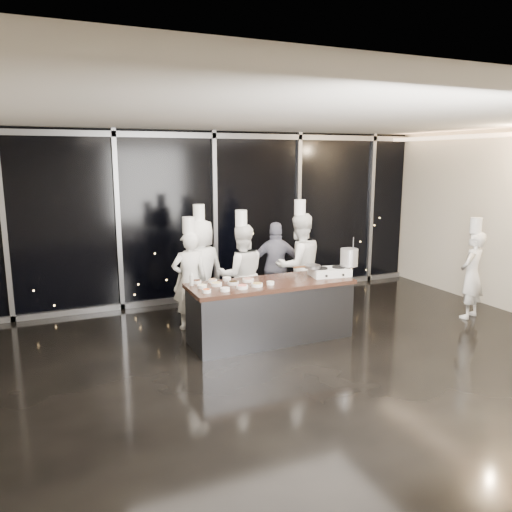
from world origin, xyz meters
The scene contains 15 objects.
ground centered at (0.00, 0.00, 0.00)m, with size 9.00×9.00×0.00m, color black.
room_shell centered at (0.18, 0.00, 2.25)m, with size 9.02×7.02×3.21m.
window_wall centered at (0.00, 3.43, 1.60)m, with size 8.90×0.11×3.20m.
demo_counter centered at (0.00, 0.90, 0.45)m, with size 2.46×0.86×0.90m.
stove centered at (1.00, 0.87, 0.96)m, with size 0.64×0.45×0.14m.
frying_pan centered at (0.71, 0.93, 1.06)m, with size 0.46×0.29×0.04m.
stock_pot centered at (1.32, 0.83, 1.18)m, with size 0.27×0.27×0.27m, color silver.
prep_bowls centered at (-0.64, 0.93, 0.93)m, with size 1.10×0.71×0.05m.
squeeze_bottle centered at (-1.14, 1.14, 1.00)m, with size 0.06×0.06×0.21m.
chef_far_left centered at (-0.95, 1.88, 0.81)m, with size 0.60×0.41×1.80m.
chef_left centered at (-0.71, 2.11, 0.88)m, with size 0.93×0.69×1.97m.
chef_center centered at (-0.12, 1.77, 0.84)m, with size 0.89×0.74×1.89m.
guest centered at (0.74, 2.22, 0.80)m, with size 1.01×0.73×1.60m.
chef_right centered at (0.94, 1.75, 0.90)m, with size 0.90×0.72×2.02m.
chef_side centered at (3.59, 0.50, 0.77)m, with size 0.64×0.53×1.73m.
Camera 1 is at (-3.07, -5.57, 2.70)m, focal length 35.00 mm.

